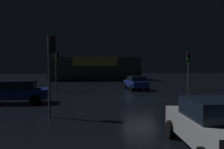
% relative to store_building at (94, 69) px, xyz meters
% --- Properties ---
extents(ground_plane, '(120.00, 120.00, 0.00)m').
position_rel_store_building_xyz_m(ground_plane, '(2.42, -26.12, -2.04)').
color(ground_plane, black).
extents(store_building, '(15.77, 7.96, 4.06)m').
position_rel_store_building_xyz_m(store_building, '(0.00, 0.00, 0.00)').
color(store_building, '#4C4742').
rests_on(store_building, ground).
extents(traffic_signal_main, '(0.42, 0.42, 3.99)m').
position_rel_store_building_xyz_m(traffic_signal_main, '(-4.68, -19.18, 0.86)').
color(traffic_signal_main, '#595B60').
rests_on(traffic_signal_main, ground).
extents(traffic_signal_opposite, '(0.42, 0.42, 4.14)m').
position_rel_store_building_xyz_m(traffic_signal_opposite, '(9.38, -19.30, 0.87)').
color(traffic_signal_opposite, '#595B60').
rests_on(traffic_signal_opposite, ground).
extents(traffic_signal_cross_left, '(0.42, 0.42, 4.16)m').
position_rel_store_building_xyz_m(traffic_signal_cross_left, '(-3.60, -32.15, 1.05)').
color(traffic_signal_cross_left, '#595B60').
rests_on(traffic_signal_cross_left, ground).
extents(car_near, '(2.17, 4.55, 1.63)m').
position_rel_store_building_xyz_m(car_near, '(1.92, -37.92, -1.22)').
color(car_near, '#B7B7BF').
rests_on(car_near, ground).
extents(car_far, '(4.59, 2.23, 1.58)m').
position_rel_store_building_xyz_m(car_far, '(-6.64, -27.34, -1.21)').
color(car_far, navy).
rests_on(car_far, ground).
extents(car_crossing, '(2.16, 4.33, 1.47)m').
position_rel_store_building_xyz_m(car_crossing, '(3.71, -18.71, -1.25)').
color(car_crossing, navy).
rests_on(car_crossing, ground).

